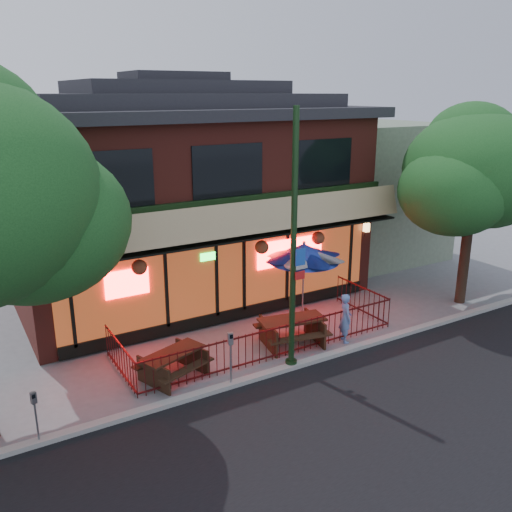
{
  "coord_description": "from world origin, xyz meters",
  "views": [
    {
      "loc": [
        -7.7,
        -11.5,
        7.3
      ],
      "look_at": [
        0.29,
        2.0,
        2.54
      ],
      "focal_mm": 38.0,
      "sensor_mm": 36.0,
      "label": 1
    }
  ],
  "objects_px": {
    "picnic_table_left": "(173,361)",
    "patio_umbrella": "(304,253)",
    "street_tree_right": "(474,164)",
    "pedestrian": "(345,318)",
    "parking_meter_near": "(231,350)",
    "parking_meter_far": "(35,409)",
    "street_light": "(293,258)",
    "picnic_table_right": "(292,327)"
  },
  "relations": [
    {
      "from": "patio_umbrella",
      "to": "street_tree_right",
      "type": "bearing_deg",
      "value": -16.47
    },
    {
      "from": "patio_umbrella",
      "to": "parking_meter_far",
      "type": "bearing_deg",
      "value": -162.73
    },
    {
      "from": "picnic_table_right",
      "to": "pedestrian",
      "type": "bearing_deg",
      "value": -23.3
    },
    {
      "from": "picnic_table_left",
      "to": "pedestrian",
      "type": "relative_size",
      "value": 1.36
    },
    {
      "from": "picnic_table_right",
      "to": "patio_umbrella",
      "type": "height_order",
      "value": "patio_umbrella"
    },
    {
      "from": "picnic_table_right",
      "to": "patio_umbrella",
      "type": "relative_size",
      "value": 0.83
    },
    {
      "from": "pedestrian",
      "to": "parking_meter_far",
      "type": "relative_size",
      "value": 1.22
    },
    {
      "from": "picnic_table_left",
      "to": "patio_umbrella",
      "type": "bearing_deg",
      "value": 16.67
    },
    {
      "from": "street_light",
      "to": "parking_meter_far",
      "type": "relative_size",
      "value": 5.55
    },
    {
      "from": "picnic_table_right",
      "to": "patio_umbrella",
      "type": "xyz_separation_m",
      "value": [
        1.48,
        1.54,
        1.72
      ]
    },
    {
      "from": "picnic_table_left",
      "to": "patio_umbrella",
      "type": "relative_size",
      "value": 0.78
    },
    {
      "from": "picnic_table_left",
      "to": "pedestrian",
      "type": "xyz_separation_m",
      "value": [
        5.33,
        -0.6,
        0.28
      ]
    },
    {
      "from": "parking_meter_near",
      "to": "parking_meter_far",
      "type": "relative_size",
      "value": 1.21
    },
    {
      "from": "street_light",
      "to": "picnic_table_right",
      "type": "bearing_deg",
      "value": 55.29
    },
    {
      "from": "parking_meter_near",
      "to": "parking_meter_far",
      "type": "height_order",
      "value": "parking_meter_near"
    },
    {
      "from": "street_light",
      "to": "patio_umbrella",
      "type": "relative_size",
      "value": 2.63
    },
    {
      "from": "street_tree_right",
      "to": "picnic_table_right",
      "type": "xyz_separation_m",
      "value": [
        -7.24,
        0.16,
        -4.41
      ]
    },
    {
      "from": "street_light",
      "to": "pedestrian",
      "type": "distance_m",
      "value": 3.35
    },
    {
      "from": "street_tree_right",
      "to": "pedestrian",
      "type": "xyz_separation_m",
      "value": [
        -5.74,
        -0.49,
        -4.19
      ]
    },
    {
      "from": "street_tree_right",
      "to": "street_light",
      "type": "bearing_deg",
      "value": -172.99
    },
    {
      "from": "street_tree_right",
      "to": "pedestrian",
      "type": "height_order",
      "value": "street_tree_right"
    },
    {
      "from": "parking_meter_near",
      "to": "picnic_table_right",
      "type": "bearing_deg",
      "value": 24.24
    },
    {
      "from": "pedestrian",
      "to": "parking_meter_near",
      "type": "height_order",
      "value": "pedestrian"
    },
    {
      "from": "picnic_table_left",
      "to": "patio_umbrella",
      "type": "height_order",
      "value": "patio_umbrella"
    },
    {
      "from": "picnic_table_right",
      "to": "parking_meter_far",
      "type": "relative_size",
      "value": 1.75
    },
    {
      "from": "patio_umbrella",
      "to": "parking_meter_near",
      "type": "distance_m",
      "value": 5.19
    },
    {
      "from": "picnic_table_right",
      "to": "parking_meter_near",
      "type": "bearing_deg",
      "value": -155.76
    },
    {
      "from": "picnic_table_right",
      "to": "parking_meter_far",
      "type": "bearing_deg",
      "value": -170.61
    },
    {
      "from": "street_light",
      "to": "picnic_table_left",
      "type": "distance_m",
      "value": 4.18
    },
    {
      "from": "parking_meter_near",
      "to": "street_light",
      "type": "bearing_deg",
      "value": 2.29
    },
    {
      "from": "picnic_table_left",
      "to": "parking_meter_near",
      "type": "xyz_separation_m",
      "value": [
        1.1,
        -1.18,
        0.54
      ]
    },
    {
      "from": "street_light",
      "to": "street_tree_right",
      "type": "xyz_separation_m",
      "value": [
        8.04,
        0.99,
        1.81
      ]
    },
    {
      "from": "picnic_table_left",
      "to": "parking_meter_near",
      "type": "bearing_deg",
      "value": -47.04
    },
    {
      "from": "parking_meter_far",
      "to": "picnic_table_left",
      "type": "bearing_deg",
      "value": 18.15
    },
    {
      "from": "picnic_table_right",
      "to": "street_tree_right",
      "type": "bearing_deg",
      "value": -1.29
    },
    {
      "from": "street_light",
      "to": "picnic_table_left",
      "type": "xyz_separation_m",
      "value": [
        -3.03,
        1.1,
        -2.66
      ]
    },
    {
      "from": "parking_meter_far",
      "to": "picnic_table_right",
      "type": "bearing_deg",
      "value": 9.39
    },
    {
      "from": "picnic_table_right",
      "to": "pedestrian",
      "type": "height_order",
      "value": "pedestrian"
    },
    {
      "from": "picnic_table_left",
      "to": "parking_meter_near",
      "type": "relative_size",
      "value": 1.37
    },
    {
      "from": "street_tree_right",
      "to": "pedestrian",
      "type": "relative_size",
      "value": 4.57
    },
    {
      "from": "street_tree_right",
      "to": "parking_meter_far",
      "type": "distance_m",
      "value": 15.27
    },
    {
      "from": "street_light",
      "to": "picnic_table_right",
      "type": "distance_m",
      "value": 2.95
    }
  ]
}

